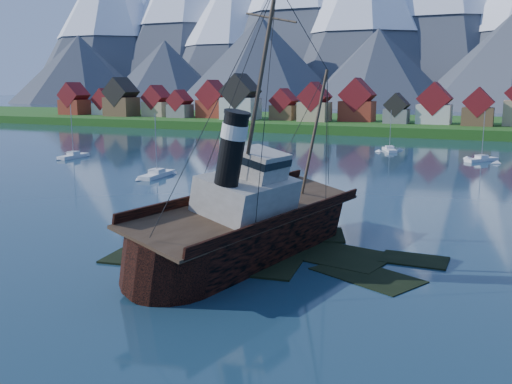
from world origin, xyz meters
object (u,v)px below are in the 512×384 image
at_px(tugboat_wreck, 254,219).
at_px(sailboat_d, 481,160).
at_px(sailboat_b, 73,157).
at_px(sailboat_c, 389,150).
at_px(sailboat_a, 157,175).

height_order(tugboat_wreck, sailboat_d, tugboat_wreck).
bearing_deg(sailboat_d, tugboat_wreck, -62.77).
bearing_deg(sailboat_b, tugboat_wreck, -39.49).
relative_size(sailboat_c, sailboat_d, 0.95).
distance_m(tugboat_wreck, sailboat_b, 82.51).
xyz_separation_m(sailboat_a, sailboat_c, (29.59, 56.63, -0.02)).
relative_size(tugboat_wreck, sailboat_b, 2.64).
distance_m(sailboat_c, sailboat_d, 24.20).
bearing_deg(tugboat_wreck, sailboat_a, 145.35).
distance_m(sailboat_b, sailboat_d, 88.50).
distance_m(sailboat_b, sailboat_c, 74.37).
bearing_deg(sailboat_b, sailboat_c, 31.67).
xyz_separation_m(sailboat_a, sailboat_b, (-31.66, 14.46, 0.03)).
height_order(tugboat_wreck, sailboat_c, tugboat_wreck).
xyz_separation_m(sailboat_b, sailboat_d, (82.82, 31.19, -0.03)).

